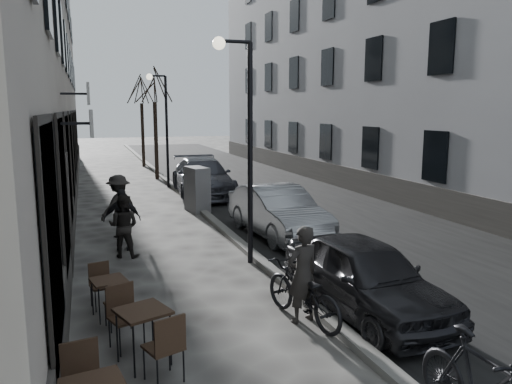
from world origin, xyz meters
TOP-DOWN VIEW (x-y plane):
  - road at (3.85, 16.00)m, footprint 7.30×60.00m
  - kerb at (0.20, 16.00)m, footprint 0.25×60.00m
  - building_right at (9.50, 16.50)m, footprint 4.00×35.00m
  - streetlamp_near at (-0.17, 6.00)m, footprint 0.90×0.28m
  - streetlamp_far at (-0.17, 18.00)m, footprint 0.90×0.28m
  - tree_near at (-0.10, 21.00)m, footprint 2.40×2.40m
  - tree_far at (-0.10, 27.00)m, footprint 2.40×2.40m
  - bistro_set_b at (-2.90, 2.01)m, footprint 0.95×1.66m
  - bistro_set_c at (-3.27, 3.84)m, footprint 0.66×1.41m
  - utility_cabinet at (0.10, 12.24)m, footprint 0.77×1.14m
  - bicycle at (-0.20, 2.60)m, footprint 1.12×2.04m
  - cyclist_rider at (-0.20, 2.60)m, footprint 0.68×0.53m
  - pedestrian_near at (-2.75, 7.43)m, footprint 0.93×0.85m
  - pedestrian_mid at (-2.73, 9.46)m, footprint 1.31×1.19m
  - pedestrian_far at (-2.74, 8.10)m, footprint 0.95×0.44m
  - car_near at (1.00, 2.59)m, footprint 1.80×4.00m
  - car_mid at (1.51, 8.07)m, footprint 1.77×4.39m
  - car_far at (1.00, 15.34)m, footprint 2.50×5.41m

SIDE VIEW (x-z plane):
  - road at x=3.85m, z-range 0.00..0.00m
  - kerb at x=0.20m, z-range 0.00..0.12m
  - bistro_set_c at x=-3.27m, z-range 0.01..0.82m
  - bistro_set_b at x=-2.90m, z-range 0.01..0.96m
  - bicycle at x=-0.20m, z-range 0.00..1.02m
  - car_near at x=1.00m, z-range 0.00..1.33m
  - car_mid at x=1.51m, z-range 0.00..1.42m
  - car_far at x=1.00m, z-range 0.00..1.53m
  - pedestrian_near at x=-2.75m, z-range 0.00..1.54m
  - utility_cabinet at x=0.10m, z-range 0.00..1.56m
  - pedestrian_far at x=-2.74m, z-range 0.00..1.58m
  - cyclist_rider at x=-0.20m, z-range 0.00..1.66m
  - pedestrian_mid at x=-2.73m, z-range 0.00..1.76m
  - streetlamp_near at x=-0.17m, z-range 0.62..5.71m
  - streetlamp_far at x=-0.17m, z-range 0.62..5.71m
  - tree_near at x=-0.10m, z-range 1.81..7.51m
  - tree_far at x=-0.10m, z-range 1.81..7.51m
  - building_right at x=9.50m, z-range 0.00..16.00m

